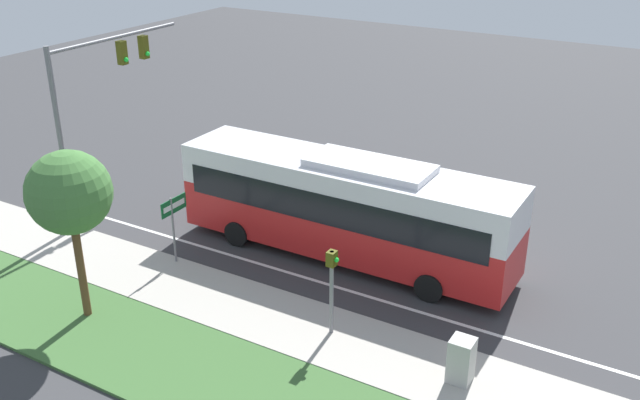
# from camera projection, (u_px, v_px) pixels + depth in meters

# --- Properties ---
(ground_plane) EXTENTS (80.00, 80.00, 0.00)m
(ground_plane) POSITION_uv_depth(u_px,v_px,m) (436.00, 256.00, 25.05)
(ground_plane) COLOR #38383A
(sidewalk) EXTENTS (2.80, 80.00, 0.12)m
(sidewalk) POSITION_uv_depth(u_px,v_px,m) (353.00, 345.00, 20.14)
(sidewalk) COLOR #ADA89E
(sidewalk) RESTS_ON ground_plane
(lane_divider_near) EXTENTS (0.14, 30.00, 0.01)m
(lane_divider_near) POSITION_uv_depth(u_px,v_px,m) (392.00, 304.00, 22.21)
(lane_divider_near) COLOR silver
(lane_divider_near) RESTS_ON ground_plane
(bus) EXTENTS (2.77, 11.95, 3.70)m
(bus) POSITION_uv_depth(u_px,v_px,m) (345.00, 204.00, 24.26)
(bus) COLOR red
(bus) RESTS_ON ground_plane
(signal_gantry) EXTENTS (6.50, 0.41, 6.98)m
(signal_gantry) POSITION_uv_depth(u_px,v_px,m) (96.00, 91.00, 26.28)
(signal_gantry) COLOR slate
(signal_gantry) RESTS_ON ground_plane
(pedestrian_signal) EXTENTS (0.28, 0.34, 2.76)m
(pedestrian_signal) POSITION_uv_depth(u_px,v_px,m) (332.00, 279.00, 19.89)
(pedestrian_signal) COLOR slate
(pedestrian_signal) RESTS_ON ground_plane
(street_sign) EXTENTS (1.22, 0.08, 2.48)m
(street_sign) POSITION_uv_depth(u_px,v_px,m) (174.00, 217.00, 23.86)
(street_sign) COLOR slate
(street_sign) RESTS_ON ground_plane
(utility_cabinet) EXTENTS (0.60, 0.61, 1.26)m
(utility_cabinet) POSITION_uv_depth(u_px,v_px,m) (461.00, 360.00, 18.37)
(utility_cabinet) COLOR #A8A8A3
(utility_cabinet) RESTS_ON sidewalk
(roadside_tree) EXTENTS (2.42, 2.42, 5.21)m
(roadside_tree) POSITION_uv_depth(u_px,v_px,m) (69.00, 193.00, 19.91)
(roadside_tree) COLOR brown
(roadside_tree) RESTS_ON grass_verge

